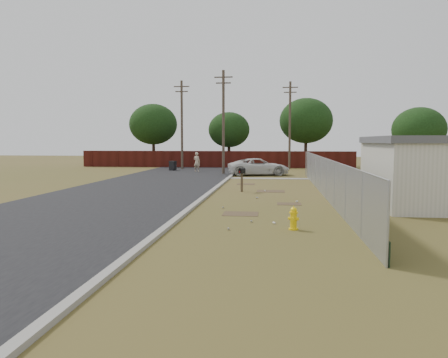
# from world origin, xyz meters

# --- Properties ---
(ground) EXTENTS (120.00, 120.00, 0.00)m
(ground) POSITION_xyz_m (0.00, 0.00, 0.00)
(ground) COLOR brown
(ground) RESTS_ON ground
(street) EXTENTS (15.10, 60.00, 0.12)m
(street) POSITION_xyz_m (-6.76, 8.05, 0.02)
(street) COLOR black
(street) RESTS_ON ground
(chainlink_fence) EXTENTS (0.10, 27.06, 2.02)m
(chainlink_fence) POSITION_xyz_m (3.12, 1.03, 0.80)
(chainlink_fence) COLOR #96999E
(chainlink_fence) RESTS_ON ground
(privacy_fence) EXTENTS (30.00, 0.12, 1.80)m
(privacy_fence) POSITION_xyz_m (-6.00, 25.00, 0.90)
(privacy_fence) COLOR #3F120D
(privacy_fence) RESTS_ON ground
(utility_poles) EXTENTS (12.60, 8.24, 9.00)m
(utility_poles) POSITION_xyz_m (-3.67, 20.67, 4.69)
(utility_poles) COLOR brown
(utility_poles) RESTS_ON ground
(houses) EXTENTS (9.30, 17.24, 3.10)m
(houses) POSITION_xyz_m (9.70, 3.13, 1.56)
(houses) COLOR silver
(houses) RESTS_ON ground
(horizon_trees) EXTENTS (33.32, 31.94, 7.78)m
(horizon_trees) POSITION_xyz_m (0.84, 23.56, 4.63)
(horizon_trees) COLOR #332017
(horizon_trees) RESTS_ON ground
(fire_hydrant) EXTENTS (0.38, 0.39, 0.78)m
(fire_hydrant) POSITION_xyz_m (1.16, -7.88, 0.36)
(fire_hydrant) COLOR yellow
(fire_hydrant) RESTS_ON ground
(mailbox) EXTENTS (0.38, 0.59, 1.37)m
(mailbox) POSITION_xyz_m (-1.34, 2.56, 1.08)
(mailbox) COLOR brown
(mailbox) RESTS_ON ground
(pickup_truck) EXTENTS (5.58, 3.54, 1.44)m
(pickup_truck) POSITION_xyz_m (-0.84, 14.71, 0.72)
(pickup_truck) COLOR silver
(pickup_truck) RESTS_ON ground
(pedestrian) EXTENTS (0.79, 0.65, 1.85)m
(pedestrian) POSITION_xyz_m (-6.78, 18.23, 0.92)
(pedestrian) COLOR #C2AD8E
(pedestrian) RESTS_ON ground
(trash_bin) EXTENTS (0.76, 0.82, 0.93)m
(trash_bin) POSITION_xyz_m (-9.44, 19.67, 0.48)
(trash_bin) COLOR black
(trash_bin) RESTS_ON ground
(scattered_litter) EXTENTS (3.35, 11.24, 0.07)m
(scattered_litter) POSITION_xyz_m (-0.17, -3.47, 0.04)
(scattered_litter) COLOR silver
(scattered_litter) RESTS_ON ground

